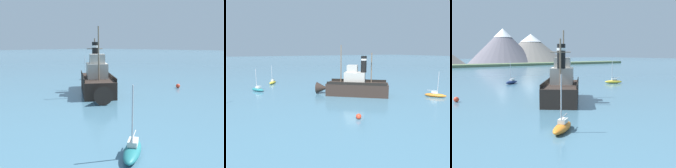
% 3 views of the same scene
% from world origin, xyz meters
% --- Properties ---
extents(ground_plane, '(600.00, 600.00, 0.00)m').
position_xyz_m(ground_plane, '(0.00, 0.00, 0.00)').
color(ground_plane, '#477289').
extents(old_tugboat, '(11.82, 13.22, 9.90)m').
position_xyz_m(old_tugboat, '(0.24, 0.11, 1.83)').
color(old_tugboat, '#2D231E').
rests_on(old_tugboat, ground).
extents(sailboat_teal, '(3.87, 2.76, 4.90)m').
position_xyz_m(sailboat_teal, '(13.61, 16.59, 0.43)').
color(sailboat_teal, '#23757A').
rests_on(sailboat_teal, ground).
extents(sailboat_orange, '(3.70, 3.16, 4.90)m').
position_xyz_m(sailboat_orange, '(-8.88, -12.54, 0.43)').
color(sailboat_orange, orange).
rests_on(sailboat_orange, ground).
extents(mooring_buoy, '(0.72, 0.72, 0.72)m').
position_xyz_m(mooring_buoy, '(-12.07, 7.56, 0.36)').
color(mooring_buoy, red).
rests_on(mooring_buoy, ground).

